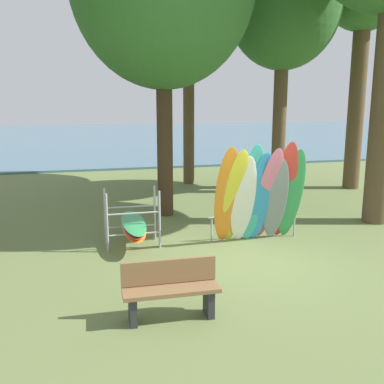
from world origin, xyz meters
The scene contains 6 objects.
ground_plane centered at (0.00, 0.00, 0.00)m, with size 80.00×80.00×0.00m, color olive.
lake_water centered at (0.00, 30.00, 0.05)m, with size 80.00×36.00×0.10m, color #477084.
tree_far_right_back centered at (3.34, 5.86, 6.09)m, with size 3.66×3.66×8.26m.
leaning_board_pile centered at (0.56, 0.85, 1.06)m, with size 2.14×0.94×2.28m.
board_storage_rack centered at (-2.15, 1.36, 0.47)m, with size 1.15×2.13×1.25m.
park_bench centered at (-2.04, -2.05, 0.45)m, with size 1.41×0.44×0.85m.
Camera 1 is at (-3.23, -7.95, 3.14)m, focal length 41.57 mm.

